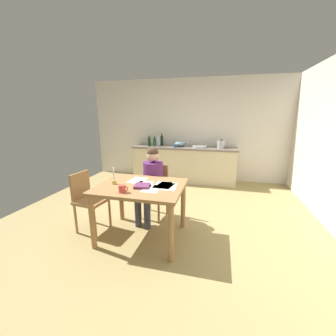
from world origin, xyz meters
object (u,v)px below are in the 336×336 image
object	(u,v)px
coffee_mug	(122,189)
sink_unit	(200,146)
dining_table	(141,193)
chair_at_table	(155,188)
chair_side_empty	(88,198)
teacup_on_counter	(175,146)
book_magazine	(142,186)
wine_glass_back_left	(180,142)
wine_glass_back_right	(176,142)
person_seated	(151,180)
bottle_vinegar	(155,142)
stovetop_kettle	(221,144)
candlestick	(114,179)
bottle_oil	(149,142)
wine_glass_by_kettle	(184,142)
bottle_sauce	(162,140)
mixing_bowl	(180,144)
bottle_wine_red	(159,141)
wine_glass_near_sink	(187,142)

from	to	relation	value
coffee_mug	sink_unit	world-z (taller)	sink_unit
dining_table	chair_at_table	size ratio (longest dim) A/B	1.31
chair_side_empty	teacup_on_counter	size ratio (longest dim) A/B	7.38
book_magazine	wine_glass_back_left	world-z (taller)	wine_glass_back_left
dining_table	teacup_on_counter	distance (m)	2.62
sink_unit	wine_glass_back_right	bearing A→B (deg)	167.05
person_seated	wine_glass_back_left	xyz separation A→B (m)	(0.00, 2.34, 0.33)
wine_glass_back_right	person_seated	bearing A→B (deg)	-87.70
chair_side_empty	wine_glass_back_left	size ratio (longest dim) A/B	5.71
dining_table	chair_at_table	bearing A→B (deg)	91.82
bottle_vinegar	stovetop_kettle	size ratio (longest dim) A/B	1.16
chair_side_empty	wine_glass_back_left	distance (m)	3.05
candlestick	sink_unit	bearing A→B (deg)	72.66
book_magazine	sink_unit	distance (m)	2.85
person_seated	teacup_on_counter	xyz separation A→B (m)	(-0.06, 2.04, 0.27)
person_seated	sink_unit	distance (m)	2.28
person_seated	stovetop_kettle	distance (m)	2.46
teacup_on_counter	bottle_oil	bearing A→B (deg)	175.34
candlestick	wine_glass_back_left	distance (m)	2.96
book_magazine	bottle_vinegar	size ratio (longest dim) A/B	0.77
coffee_mug	bottle_oil	size ratio (longest dim) A/B	0.46
teacup_on_counter	wine_glass_back_left	bearing A→B (deg)	78.30
bottle_oil	wine_glass_by_kettle	size ratio (longest dim) A/B	1.76
person_seated	book_magazine	distance (m)	0.63
bottle_sauce	mixing_bowl	distance (m)	0.50
candlestick	bottle_wine_red	size ratio (longest dim) A/B	0.78
bottle_oil	wine_glass_back_left	size ratio (longest dim) A/B	1.76
coffee_mug	candlestick	size ratio (longest dim) A/B	0.54
stovetop_kettle	wine_glass_back_left	bearing A→B (deg)	171.92
bottle_sauce	wine_glass_by_kettle	size ratio (longest dim) A/B	2.06
bottle_sauce	stovetop_kettle	xyz separation A→B (m)	(1.53, -0.09, -0.04)
person_seated	bottle_vinegar	size ratio (longest dim) A/B	4.67
bottle_sauce	wine_glass_near_sink	world-z (taller)	bottle_sauce
bottle_oil	bottle_vinegar	distance (m)	0.14
person_seated	bottle_wine_red	xyz separation A→B (m)	(-0.51, 2.13, 0.35)
book_magazine	wine_glass_by_kettle	bearing A→B (deg)	79.34
book_magazine	sink_unit	xyz separation A→B (m)	(0.46, 2.81, 0.13)
chair_side_empty	wine_glass_by_kettle	world-z (taller)	wine_glass_by_kettle
dining_table	wine_glass_back_left	world-z (taller)	wine_glass_back_left
person_seated	stovetop_kettle	size ratio (longest dim) A/B	5.43
book_magazine	wine_glass_back_left	distance (m)	2.97
wine_glass_back_right	mixing_bowl	bearing A→B (deg)	-38.49
coffee_mug	wine_glass_near_sink	xyz separation A→B (m)	(0.28, 3.20, 0.19)
bottle_oil	teacup_on_counter	distance (m)	0.71
chair_at_table	wine_glass_back_right	distance (m)	2.26
bottle_oil	bottle_sauce	world-z (taller)	bottle_sauce
person_seated	wine_glass_back_left	distance (m)	2.37
stovetop_kettle	wine_glass_near_sink	size ratio (longest dim) A/B	1.43
bottle_sauce	mixing_bowl	size ratio (longest dim) A/B	1.16
candlestick	teacup_on_counter	size ratio (longest dim) A/B	1.94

